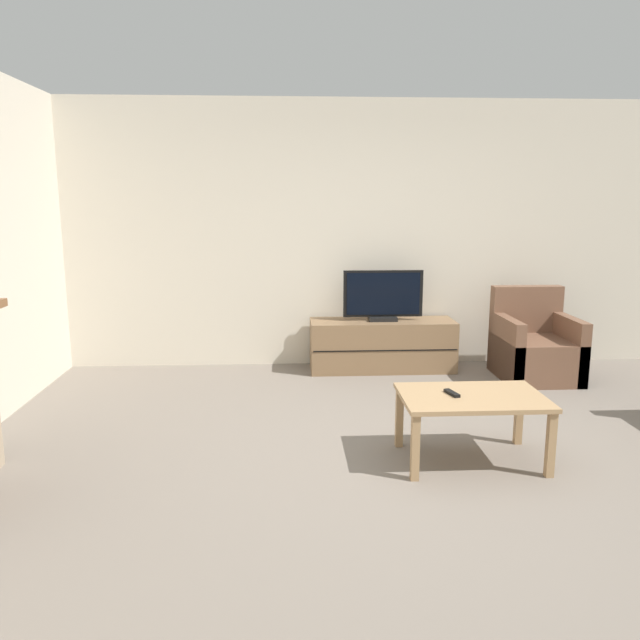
{
  "coord_description": "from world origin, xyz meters",
  "views": [
    {
      "loc": [
        -0.88,
        -3.8,
        1.72
      ],
      "look_at": [
        -0.63,
        0.63,
        0.85
      ],
      "focal_mm": 35.0,
      "sensor_mm": 36.0,
      "label": 1
    }
  ],
  "objects_px": {
    "tv_stand": "(382,345)",
    "armchair": "(534,349)",
    "tv": "(383,297)",
    "coffee_table": "(472,404)",
    "remote": "(452,393)"
  },
  "relations": [
    {
      "from": "coffee_table",
      "to": "remote",
      "type": "xyz_separation_m",
      "value": [
        -0.13,
        0.02,
        0.07
      ]
    },
    {
      "from": "tv_stand",
      "to": "tv",
      "type": "xyz_separation_m",
      "value": [
        0.0,
        -0.0,
        0.49
      ]
    },
    {
      "from": "tv_stand",
      "to": "armchair",
      "type": "xyz_separation_m",
      "value": [
        1.44,
        -0.36,
        0.03
      ]
    },
    {
      "from": "armchair",
      "to": "coffee_table",
      "type": "xyz_separation_m",
      "value": [
        -1.19,
        -1.91,
        0.11
      ]
    },
    {
      "from": "tv",
      "to": "remote",
      "type": "bearing_deg",
      "value": -87.22
    },
    {
      "from": "coffee_table",
      "to": "remote",
      "type": "height_order",
      "value": "remote"
    },
    {
      "from": "tv_stand",
      "to": "remote",
      "type": "bearing_deg",
      "value": -87.22
    },
    {
      "from": "tv_stand",
      "to": "tv",
      "type": "distance_m",
      "value": 0.49
    },
    {
      "from": "tv_stand",
      "to": "coffee_table",
      "type": "xyz_separation_m",
      "value": [
        0.24,
        -2.27,
        0.14
      ]
    },
    {
      "from": "tv",
      "to": "tv_stand",
      "type": "bearing_deg",
      "value": 90.0
    },
    {
      "from": "tv",
      "to": "armchair",
      "type": "xyz_separation_m",
      "value": [
        1.44,
        -0.36,
        -0.46
      ]
    },
    {
      "from": "tv_stand",
      "to": "coffee_table",
      "type": "height_order",
      "value": "tv_stand"
    },
    {
      "from": "tv",
      "to": "coffee_table",
      "type": "bearing_deg",
      "value": -83.94
    },
    {
      "from": "tv_stand",
      "to": "remote",
      "type": "xyz_separation_m",
      "value": [
        0.11,
        -2.26,
        0.21
      ]
    },
    {
      "from": "armchair",
      "to": "coffee_table",
      "type": "height_order",
      "value": "armchair"
    }
  ]
}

